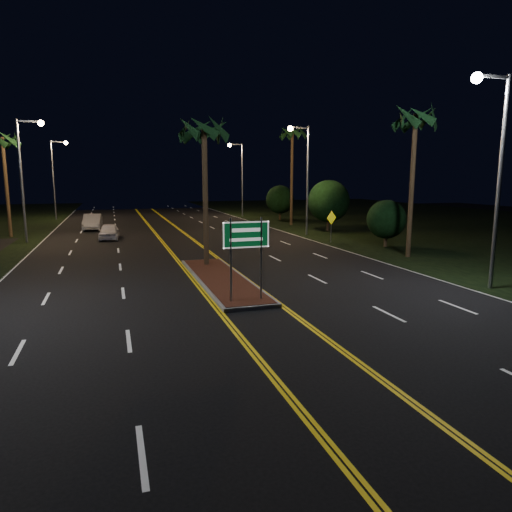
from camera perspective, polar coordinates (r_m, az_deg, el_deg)
name	(u,v)px	position (r m, az deg, el deg)	size (l,w,h in m)	color
ground	(270,326)	(15.18, 1.80, -8.75)	(120.00, 120.00, 0.00)	black
grass_right	(463,225)	(52.17, 24.43, 3.59)	(40.00, 110.00, 0.01)	black
median_island	(221,279)	(21.65, -4.35, -2.90)	(2.25, 10.25, 0.17)	gray
highway_sign	(246,243)	(17.23, -1.24, 1.70)	(1.80, 0.08, 3.20)	gray
streetlight_left_mid	(26,166)	(38.03, -26.80, 10.00)	(1.91, 0.44, 9.00)	gray
streetlight_left_far	(56,170)	(57.87, -23.70, 9.78)	(1.91, 0.44, 9.00)	gray
streetlight_right_near	(494,157)	(21.92, 27.64, 10.86)	(1.91, 0.44, 9.00)	gray
streetlight_right_mid	(304,167)	(38.77, 5.96, 10.95)	(1.91, 0.44, 9.00)	gray
streetlight_right_far	(239,171)	(57.67, -2.10, 10.59)	(1.91, 0.44, 9.00)	gray
palm_median	(204,130)	(24.67, -6.51, 15.42)	(2.40, 2.40, 8.30)	#382819
palm_left_far	(2,140)	(42.44, -29.15, 12.51)	(2.40, 2.40, 8.80)	#382819
palm_right_near	(416,119)	(29.43, 19.33, 15.86)	(2.40, 2.40, 9.30)	#382819
palm_right_far	(292,134)	(47.19, 4.56, 14.99)	(2.40, 2.40, 10.30)	#382819
shrub_near	(386,219)	(33.21, 15.98, 4.42)	(2.70, 2.70, 3.30)	#382819
shrub_mid	(329,201)	(42.06, 9.06, 6.79)	(3.78, 3.78, 4.62)	#382819
shrub_far	(280,200)	(53.00, 3.02, 7.07)	(3.24, 3.24, 3.96)	#382819
car_near	(109,230)	(38.01, -17.93, 3.10)	(1.85, 4.32, 1.44)	white
car_far	(92,221)	(45.60, -19.76, 4.19)	(2.17, 5.06, 1.69)	#B8B9C2
warning_sign	(331,222)	(34.52, 9.40, 4.17)	(0.93, 0.41, 2.37)	gray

